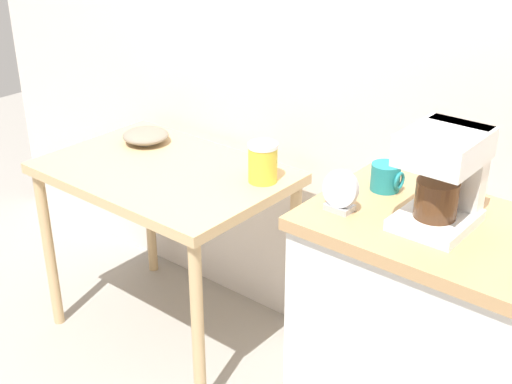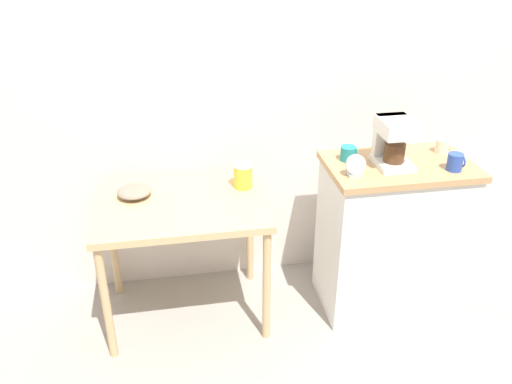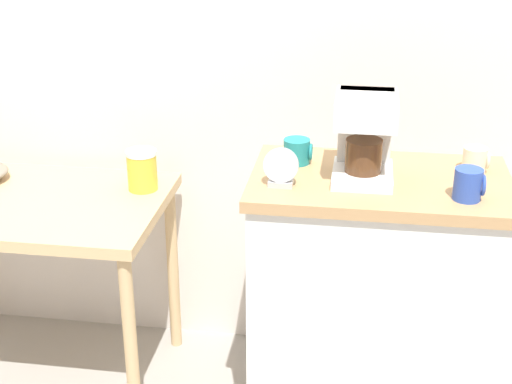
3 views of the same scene
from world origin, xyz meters
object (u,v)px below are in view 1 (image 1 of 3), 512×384
object	(u,v)px
mug_dark_teal	(386,177)
canister_enamel	(263,162)
bowl_stoneware	(146,136)
coffee_maker	(445,173)
table_clock	(340,193)

from	to	relation	value
mug_dark_teal	canister_enamel	bearing A→B (deg)	166.45
canister_enamel	mug_dark_teal	distance (m)	0.60
bowl_stoneware	mug_dark_teal	xyz separation A→B (m)	(1.16, -0.12, 0.19)
bowl_stoneware	coffee_maker	xyz separation A→B (m)	(1.37, -0.21, 0.29)
bowl_stoneware	coffee_maker	bearing A→B (deg)	-8.76
canister_enamel	mug_dark_teal	size ratio (longest dim) A/B	1.59
bowl_stoneware	table_clock	size ratio (longest dim) A/B	1.60
canister_enamel	bowl_stoneware	bearing A→B (deg)	-178.97
canister_enamel	mug_dark_teal	xyz separation A→B (m)	(0.56, -0.14, 0.15)
coffee_maker	table_clock	xyz separation A→B (m)	(-0.24, -0.11, -0.09)
coffee_maker	canister_enamel	bearing A→B (deg)	163.87
coffee_maker	mug_dark_teal	xyz separation A→B (m)	(-0.21, 0.09, -0.10)
coffee_maker	mug_dark_teal	world-z (taller)	coffee_maker
canister_enamel	table_clock	world-z (taller)	table_clock
coffee_maker	table_clock	distance (m)	0.28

